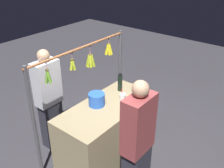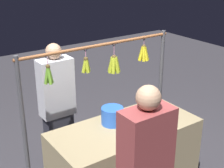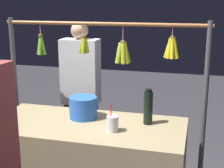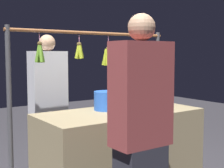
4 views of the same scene
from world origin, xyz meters
name	(u,v)px [view 3 (image 3 of 4)]	position (x,y,z in m)	size (l,w,h in m)	color
display_rack	(108,76)	(-0.05, -0.45, 1.15)	(1.82, 0.14, 1.64)	#4C4C51
water_bottle	(148,107)	(-0.46, -0.12, 1.00)	(0.07, 0.07, 0.28)	black
blue_bucket	(83,107)	(0.07, -0.12, 0.95)	(0.22, 0.22, 0.18)	blue
drink_cup	(113,124)	(-0.23, 0.09, 0.92)	(0.09, 0.09, 0.20)	silver
vendor_person	(81,100)	(0.35, -0.82, 0.79)	(0.38, 0.21, 1.59)	#2D2D38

